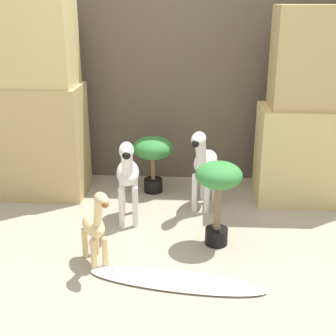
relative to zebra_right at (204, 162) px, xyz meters
The scene contains 10 objects.
ground_plane 1.05m from the zebra_right, 105.97° to the right, with size 14.00×14.00×0.00m, color #9E937F.
wall_back 1.03m from the zebra_right, 111.32° to the left, with size 6.40×0.08×2.20m.
rock_pillar_left 1.48m from the zebra_right, behind, with size 0.89×0.45×1.56m.
rock_pillar_right 0.95m from the zebra_right, 14.94° to the left, with size 0.89×0.45×1.49m.
zebra_right is the anchor object (origin of this frame).
zebra_left 0.60m from the zebra_right, 152.96° to the right, with size 0.20×0.49×0.65m.
giraffe_figurine 1.08m from the zebra_right, 127.33° to the right, with size 0.27×0.35×0.52m.
potted_palm_front 0.56m from the zebra_right, 81.65° to the right, with size 0.30×0.30×0.57m.
potted_palm_back 0.51m from the zebra_right, 143.75° to the left, with size 0.33×0.33×0.47m.
surfboard 1.10m from the zebra_right, 99.95° to the right, with size 1.05×0.37×0.07m.
Camera 1 is at (0.20, -2.37, 1.53)m, focal length 50.00 mm.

